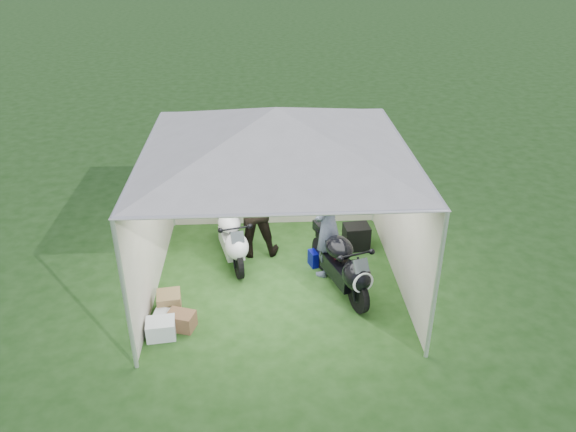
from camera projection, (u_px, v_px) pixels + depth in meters
name	position (u px, v px, depth m)	size (l,w,h in m)	color
ground	(278.00, 279.00, 9.51)	(80.00, 80.00, 0.00)	#1B4012
canopy_tent	(276.00, 134.00, 8.33)	(5.66, 5.66, 3.00)	silver
motorcycle_white	(231.00, 237.00, 9.79)	(0.68, 1.76, 0.88)	black
motorcycle_black	(343.00, 264.00, 8.98)	(0.85, 1.83, 0.93)	black
paddock_stand	(320.00, 257.00, 9.86)	(0.37, 0.23, 0.28)	#0D12C3
person_dark_jacket	(253.00, 206.00, 9.84)	(0.91, 0.71, 1.88)	black
person_blue_jacket	(328.00, 226.00, 9.27)	(0.67, 0.44, 1.83)	slate
equipment_box	(356.00, 237.00, 10.32)	(0.46, 0.37, 0.46)	black
crate_0	(161.00, 329.00, 8.15)	(0.41, 0.32, 0.28)	silver
crate_1	(169.00, 302.00, 8.67)	(0.36, 0.36, 0.32)	olive
crate_2	(164.00, 318.00, 8.43)	(0.28, 0.24, 0.21)	silver
crate_3	(181.00, 321.00, 8.32)	(0.40, 0.28, 0.27)	brown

